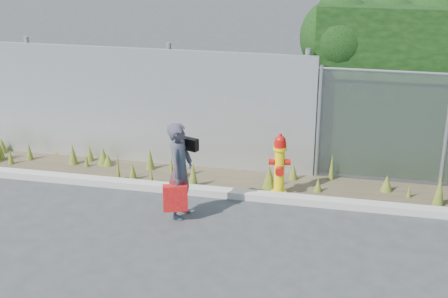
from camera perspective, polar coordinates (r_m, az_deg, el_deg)
name	(u,v)px	position (r m, az deg, el deg)	size (l,w,h in m)	color
ground	(223,251)	(8.88, -0.06, -9.31)	(80.00, 80.00, 0.00)	#343436
curb	(247,195)	(10.43, 2.09, -4.22)	(16.00, 0.22, 0.12)	#A6A196
weed_strip	(234,174)	(11.08, 0.94, -2.26)	(16.00, 1.32, 0.54)	#433626
corrugated_fence	(90,103)	(12.09, -12.12, 4.11)	(8.50, 0.21, 2.30)	#B1B4B9
fire_hydrant	(279,166)	(10.41, 5.09, -1.53)	(0.36, 0.33, 1.09)	yellow
woman	(180,171)	(9.58, -4.03, -1.98)	(0.56, 0.36, 1.52)	#105766
red_tote_bag	(175,198)	(9.55, -4.48, -4.47)	(0.37, 0.14, 0.49)	#A80918
black_shoulder_bag	(190,144)	(9.63, -3.10, 0.44)	(0.26, 0.11, 0.19)	black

